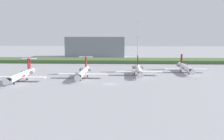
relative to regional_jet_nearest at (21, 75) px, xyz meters
The scene contains 10 objects.
ground_plane 46.52m from the regional_jet_nearest, 31.25° to the left, with size 500.00×500.00×0.00m, color #939399.
grass_berm 82.37m from the regional_jet_nearest, 61.17° to the left, with size 320.00×20.00×2.34m, color #426033.
regional_jet_nearest is the anchor object (origin of this frame).
regional_jet_second 27.75m from the regional_jet_nearest, 19.20° to the left, with size 22.81×31.00×9.00m.
regional_jet_third 55.88m from the regional_jet_nearest, 18.72° to the left, with size 22.81×31.00×9.00m.
regional_jet_fourth 83.31m from the regional_jet_nearest, 19.60° to the left, with size 22.81×31.00×9.00m.
antenna_mast 80.31m from the regional_jet_nearest, 46.78° to the left, with size 4.40×0.50×27.80m.
distant_hangar 112.38m from the regional_jet_nearest, 78.65° to the left, with size 48.36×22.78×17.27m, color gray.
safety_cone_front_marker 75.47m from the regional_jet_nearest, ahead, with size 0.44×0.44×0.55m, color orange.
safety_cone_mid_marker 78.62m from the regional_jet_nearest, ahead, with size 0.44×0.44×0.55m, color orange.
Camera 1 is at (5.24, -107.96, 21.86)m, focal length 42.53 mm.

